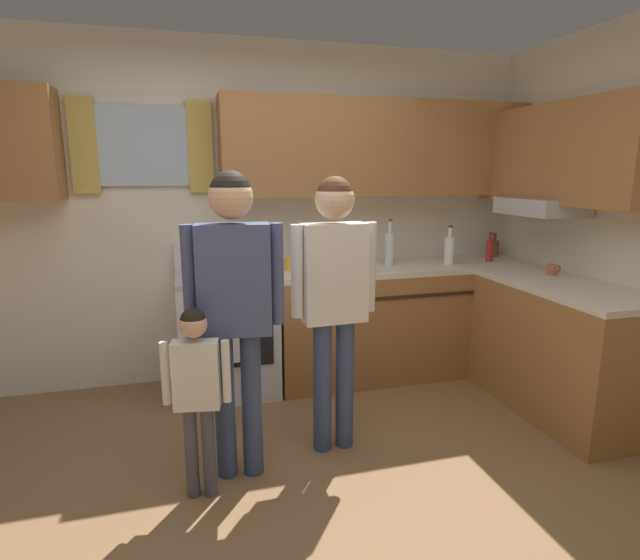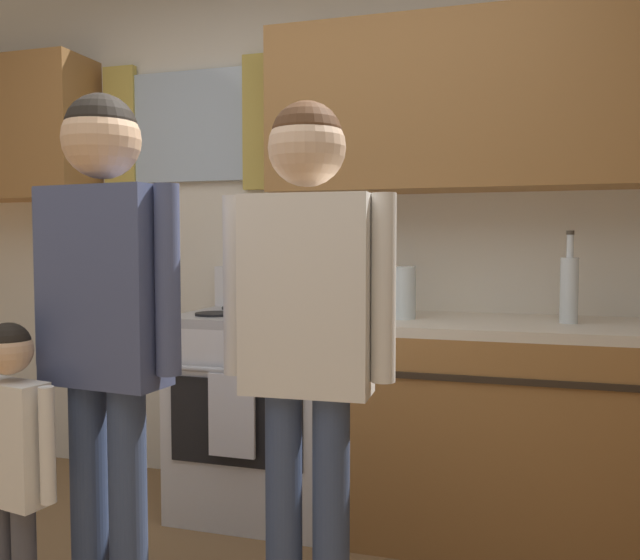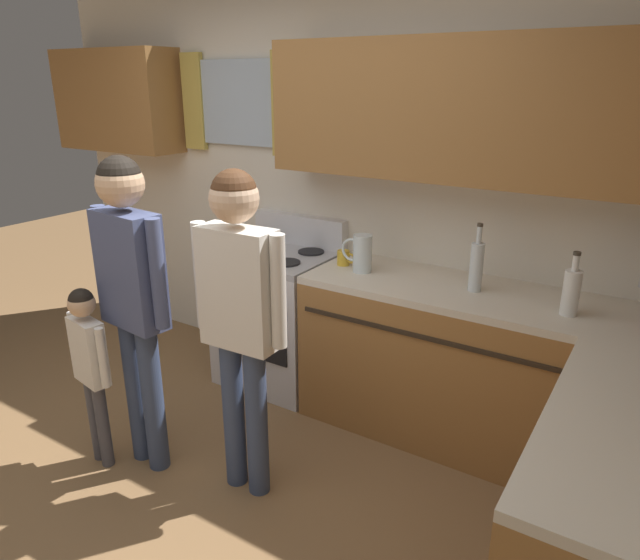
{
  "view_description": "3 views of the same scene",
  "coord_description": "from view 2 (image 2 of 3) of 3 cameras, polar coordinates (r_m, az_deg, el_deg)",
  "views": [
    {
      "loc": [
        -0.48,
        -2.1,
        1.64
      ],
      "look_at": [
        0.35,
        0.88,
        0.96
      ],
      "focal_mm": 28.25,
      "sensor_mm": 36.0,
      "label": 1
    },
    {
      "loc": [
        0.89,
        -1.18,
        1.22
      ],
      "look_at": [
        0.24,
        1.02,
        1.09
      ],
      "focal_mm": 36.41,
      "sensor_mm": 36.0,
      "label": 2
    },
    {
      "loc": [
        1.94,
        -1.3,
        1.97
      ],
      "look_at": [
        0.51,
        0.96,
        1.02
      ],
      "focal_mm": 32.14,
      "sensor_mm": 36.0,
      "label": 3
    }
  ],
  "objects": [
    {
      "name": "bottle_tall_clear",
      "position": [
        2.75,
        21.05,
        -0.64
      ],
      "size": [
        0.07,
        0.07,
        0.37
      ],
      "color": "silver",
      "rests_on": "kitchen_counter_run"
    },
    {
      "name": "stove_oven",
      "position": [
        3.03,
        -4.94,
        -11.08
      ],
      "size": [
        0.7,
        0.67,
        1.1
      ],
      "color": "silver",
      "rests_on": "ground"
    },
    {
      "name": "adult_in_plaid",
      "position": [
        1.83,
        -1.15,
        -3.16
      ],
      "size": [
        0.5,
        0.22,
        1.61
      ],
      "color": "#38476B",
      "rests_on": "ground"
    },
    {
      "name": "back_wall_unit",
      "position": [
        3.12,
        1.43,
        8.67
      ],
      "size": [
        4.6,
        0.42,
        2.6
      ],
      "color": "silver",
      "rests_on": "ground"
    },
    {
      "name": "water_pitcher",
      "position": [
        2.74,
        7.13,
        -1.07
      ],
      "size": [
        0.19,
        0.11,
        0.22
      ],
      "color": "silver",
      "rests_on": "kitchen_counter_run"
    },
    {
      "name": "small_child",
      "position": [
        2.07,
        -25.51,
        -13.68
      ],
      "size": [
        0.33,
        0.13,
        1.0
      ],
      "color": "#4C4C56",
      "rests_on": "ground"
    },
    {
      "name": "mug_mustard_yellow",
      "position": [
        2.82,
        4.42,
        -2.27
      ],
      "size": [
        0.12,
        0.08,
        0.09
      ],
      "color": "gold",
      "rests_on": "kitchen_counter_run"
    },
    {
      "name": "adult_holding_child",
      "position": [
        1.97,
        -18.39,
        -2.29
      ],
      "size": [
        0.51,
        0.22,
        1.64
      ],
      "color": "#38476B",
      "rests_on": "ground"
    }
  ]
}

